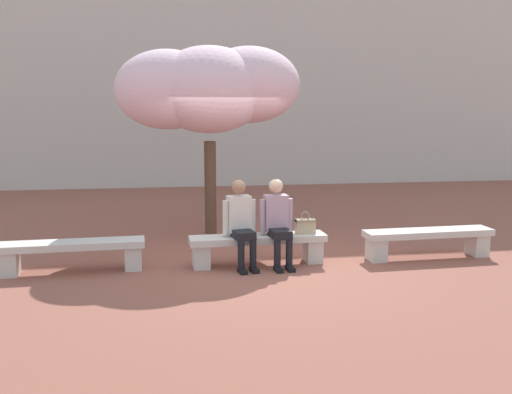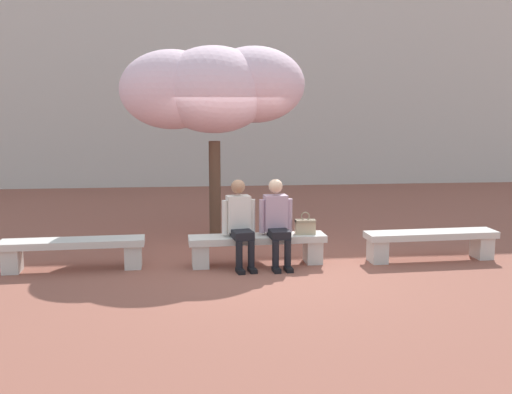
{
  "view_description": "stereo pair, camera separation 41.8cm",
  "coord_description": "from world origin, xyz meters",
  "px_view_note": "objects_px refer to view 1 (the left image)",
  "views": [
    {
      "loc": [
        -1.33,
        -8.64,
        2.41
      ],
      "look_at": [
        0.0,
        0.2,
        1.0
      ],
      "focal_mm": 42.0,
      "sensor_mm": 36.0,
      "label": 1
    },
    {
      "loc": [
        -0.91,
        -8.7,
        2.41
      ],
      "look_at": [
        0.0,
        0.2,
        1.0
      ],
      "focal_mm": 42.0,
      "sensor_mm": 36.0,
      "label": 2
    }
  ],
  "objects_px": {
    "stone_bench_center": "(428,238)",
    "person_seated_right": "(278,219)",
    "stone_bench_near_west": "(258,244)",
    "handbag": "(305,225)",
    "person_seated_left": "(241,220)",
    "cherry_tree_main": "(210,89)",
    "stone_bench_west_end": "(72,251)"
  },
  "relations": [
    {
      "from": "person_seated_left",
      "to": "handbag",
      "type": "relative_size",
      "value": 3.81
    },
    {
      "from": "stone_bench_near_west",
      "to": "cherry_tree_main",
      "type": "bearing_deg",
      "value": 105.23
    },
    {
      "from": "stone_bench_center",
      "to": "person_seated_left",
      "type": "distance_m",
      "value": 2.99
    },
    {
      "from": "person_seated_right",
      "to": "handbag",
      "type": "relative_size",
      "value": 3.81
    },
    {
      "from": "person_seated_left",
      "to": "stone_bench_center",
      "type": "bearing_deg",
      "value": 1.01
    },
    {
      "from": "stone_bench_west_end",
      "to": "person_seated_left",
      "type": "relative_size",
      "value": 1.6
    },
    {
      "from": "stone_bench_west_end",
      "to": "person_seated_right",
      "type": "height_order",
      "value": "person_seated_right"
    },
    {
      "from": "handbag",
      "to": "cherry_tree_main",
      "type": "relative_size",
      "value": 0.1
    },
    {
      "from": "cherry_tree_main",
      "to": "stone_bench_center",
      "type": "bearing_deg",
      "value": -31.6
    },
    {
      "from": "stone_bench_near_west",
      "to": "person_seated_left",
      "type": "relative_size",
      "value": 1.6
    },
    {
      "from": "stone_bench_center",
      "to": "person_seated_right",
      "type": "distance_m",
      "value": 2.44
    },
    {
      "from": "person_seated_left",
      "to": "handbag",
      "type": "xyz_separation_m",
      "value": [
        0.99,
        0.08,
        -0.12
      ]
    },
    {
      "from": "stone_bench_near_west",
      "to": "person_seated_left",
      "type": "height_order",
      "value": "person_seated_left"
    },
    {
      "from": "stone_bench_center",
      "to": "handbag",
      "type": "bearing_deg",
      "value": 179.31
    },
    {
      "from": "stone_bench_center",
      "to": "handbag",
      "type": "xyz_separation_m",
      "value": [
        -1.97,
        0.02,
        0.27
      ]
    },
    {
      "from": "person_seated_right",
      "to": "cherry_tree_main",
      "type": "relative_size",
      "value": 0.38
    },
    {
      "from": "person_seated_right",
      "to": "cherry_tree_main",
      "type": "xyz_separation_m",
      "value": [
        -0.83,
        2.05,
        1.96
      ]
    },
    {
      "from": "stone_bench_west_end",
      "to": "stone_bench_center",
      "type": "distance_m",
      "value": 5.39
    },
    {
      "from": "cherry_tree_main",
      "to": "handbag",
      "type": "bearing_deg",
      "value": -57.16
    },
    {
      "from": "stone_bench_west_end",
      "to": "stone_bench_near_west",
      "type": "distance_m",
      "value": 2.7
    },
    {
      "from": "stone_bench_center",
      "to": "person_seated_left",
      "type": "xyz_separation_m",
      "value": [
        -2.96,
        -0.05,
        0.39
      ]
    },
    {
      "from": "handbag",
      "to": "cherry_tree_main",
      "type": "distance_m",
      "value": 3.13
    },
    {
      "from": "stone_bench_center",
      "to": "person_seated_right",
      "type": "xyz_separation_m",
      "value": [
        -2.41,
        -0.05,
        0.39
      ]
    },
    {
      "from": "person_seated_left",
      "to": "handbag",
      "type": "height_order",
      "value": "person_seated_left"
    },
    {
      "from": "stone_bench_near_west",
      "to": "stone_bench_center",
      "type": "xyz_separation_m",
      "value": [
        2.7,
        0.0,
        0.0
      ]
    },
    {
      "from": "cherry_tree_main",
      "to": "person_seated_left",
      "type": "bearing_deg",
      "value": -82.29
    },
    {
      "from": "stone_bench_center",
      "to": "cherry_tree_main",
      "type": "bearing_deg",
      "value": 148.4
    },
    {
      "from": "stone_bench_near_west",
      "to": "person_seated_right",
      "type": "height_order",
      "value": "person_seated_right"
    },
    {
      "from": "stone_bench_center",
      "to": "person_seated_right",
      "type": "height_order",
      "value": "person_seated_right"
    },
    {
      "from": "stone_bench_west_end",
      "to": "stone_bench_near_west",
      "type": "bearing_deg",
      "value": 0.0
    },
    {
      "from": "stone_bench_near_west",
      "to": "person_seated_right",
      "type": "relative_size",
      "value": 1.6
    },
    {
      "from": "stone_bench_near_west",
      "to": "handbag",
      "type": "distance_m",
      "value": 0.78
    }
  ]
}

